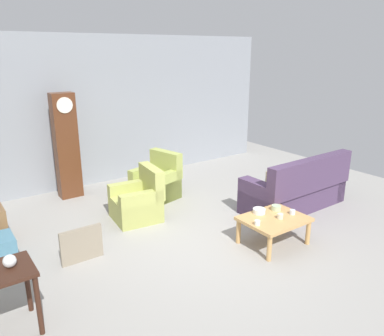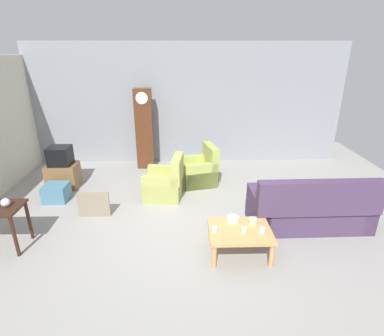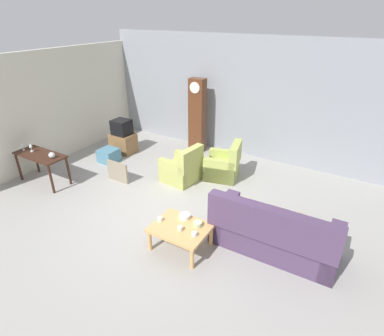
{
  "view_description": "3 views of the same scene",
  "coord_description": "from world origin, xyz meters",
  "px_view_note": "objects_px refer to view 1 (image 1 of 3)",
  "views": [
    {
      "loc": [
        -3.37,
        -4.37,
        2.88
      ],
      "look_at": [
        0.29,
        0.78,
        0.92
      ],
      "focal_mm": 35.83,
      "sensor_mm": 36.0,
      "label": 1
    },
    {
      "loc": [
        -0.11,
        -4.73,
        3.05
      ],
      "look_at": [
        0.05,
        1.04,
        0.75
      ],
      "focal_mm": 28.5,
      "sensor_mm": 36.0,
      "label": 2
    },
    {
      "loc": [
        3.08,
        -4.26,
        3.72
      ],
      "look_at": [
        0.24,
        0.48,
        0.89
      ],
      "focal_mm": 28.92,
      "sensor_mm": 36.0,
      "label": 3
    }
  ],
  "objects_px": {
    "couch_floral": "(296,190)",
    "coffee_table_wood": "(274,221)",
    "grandfather_clock": "(66,146)",
    "glass_dome_cloche": "(10,261)",
    "cup_white_porcelain": "(257,223)",
    "framed_picture_leaning": "(82,245)",
    "cup_blue_rimmed": "(292,212)",
    "armchair_olive_far": "(157,183)",
    "bowl_white_stacked": "(259,211)",
    "cup_cream_tall": "(280,216)",
    "armchair_olive_near": "(138,202)",
    "bowl_shallow_green": "(276,208)"
  },
  "relations": [
    {
      "from": "armchair_olive_near",
      "to": "glass_dome_cloche",
      "type": "xyz_separation_m",
      "value": [
        -2.37,
        -1.74,
        0.5
      ]
    },
    {
      "from": "armchair_olive_far",
      "to": "armchair_olive_near",
      "type": "bearing_deg",
      "value": -138.99
    },
    {
      "from": "glass_dome_cloche",
      "to": "framed_picture_leaning",
      "type": "bearing_deg",
      "value": 41.44
    },
    {
      "from": "armchair_olive_far",
      "to": "bowl_white_stacked",
      "type": "xyz_separation_m",
      "value": [
        0.41,
        -2.45,
        0.17
      ]
    },
    {
      "from": "coffee_table_wood",
      "to": "glass_dome_cloche",
      "type": "height_order",
      "value": "glass_dome_cloche"
    },
    {
      "from": "cup_white_porcelain",
      "to": "bowl_shallow_green",
      "type": "distance_m",
      "value": 0.67
    },
    {
      "from": "couch_floral",
      "to": "cup_blue_rimmed",
      "type": "bearing_deg",
      "value": -142.91
    },
    {
      "from": "coffee_table_wood",
      "to": "grandfather_clock",
      "type": "height_order",
      "value": "grandfather_clock"
    },
    {
      "from": "armchair_olive_far",
      "to": "bowl_white_stacked",
      "type": "bearing_deg",
      "value": -80.52
    },
    {
      "from": "armchair_olive_far",
      "to": "bowl_shallow_green",
      "type": "distance_m",
      "value": 2.63
    },
    {
      "from": "cup_white_porcelain",
      "to": "armchair_olive_far",
      "type": "bearing_deg",
      "value": 91.76
    },
    {
      "from": "cup_white_porcelain",
      "to": "bowl_white_stacked",
      "type": "distance_m",
      "value": 0.44
    },
    {
      "from": "cup_blue_rimmed",
      "to": "bowl_shallow_green",
      "type": "relative_size",
      "value": 0.56
    },
    {
      "from": "grandfather_clock",
      "to": "bowl_white_stacked",
      "type": "relative_size",
      "value": 10.65
    },
    {
      "from": "framed_picture_leaning",
      "to": "bowl_white_stacked",
      "type": "distance_m",
      "value": 2.7
    },
    {
      "from": "cup_cream_tall",
      "to": "grandfather_clock",
      "type": "bearing_deg",
      "value": 116.36
    },
    {
      "from": "cup_white_porcelain",
      "to": "armchair_olive_near",
      "type": "bearing_deg",
      "value": 112.71
    },
    {
      "from": "cup_blue_rimmed",
      "to": "cup_cream_tall",
      "type": "distance_m",
      "value": 0.28
    },
    {
      "from": "couch_floral",
      "to": "bowl_white_stacked",
      "type": "distance_m",
      "value": 1.54
    },
    {
      "from": "cup_blue_rimmed",
      "to": "cup_cream_tall",
      "type": "height_order",
      "value": "cup_cream_tall"
    },
    {
      "from": "cup_cream_tall",
      "to": "bowl_white_stacked",
      "type": "xyz_separation_m",
      "value": [
        -0.12,
        0.33,
        -0.0
      ]
    },
    {
      "from": "couch_floral",
      "to": "armchair_olive_far",
      "type": "xyz_separation_m",
      "value": [
        -1.87,
        1.97,
        -0.05
      ]
    },
    {
      "from": "coffee_table_wood",
      "to": "framed_picture_leaning",
      "type": "distance_m",
      "value": 2.86
    },
    {
      "from": "bowl_white_stacked",
      "to": "bowl_shallow_green",
      "type": "bearing_deg",
      "value": -13.1
    },
    {
      "from": "framed_picture_leaning",
      "to": "cup_blue_rimmed",
      "type": "bearing_deg",
      "value": -23.89
    },
    {
      "from": "glass_dome_cloche",
      "to": "cup_white_porcelain",
      "type": "distance_m",
      "value": 3.27
    },
    {
      "from": "couch_floral",
      "to": "coffee_table_wood",
      "type": "bearing_deg",
      "value": -152.31
    },
    {
      "from": "couch_floral",
      "to": "armchair_olive_near",
      "type": "xyz_separation_m",
      "value": [
        -2.65,
        1.3,
        -0.05
      ]
    },
    {
      "from": "grandfather_clock",
      "to": "cup_white_porcelain",
      "type": "xyz_separation_m",
      "value": [
        1.48,
        -3.84,
        -0.58
      ]
    },
    {
      "from": "grandfather_clock",
      "to": "cup_white_porcelain",
      "type": "bearing_deg",
      "value": -68.91
    },
    {
      "from": "couch_floral",
      "to": "grandfather_clock",
      "type": "height_order",
      "value": "grandfather_clock"
    },
    {
      "from": "cup_white_porcelain",
      "to": "grandfather_clock",
      "type": "bearing_deg",
      "value": 111.09
    },
    {
      "from": "grandfather_clock",
      "to": "bowl_shallow_green",
      "type": "bearing_deg",
      "value": -59.76
    },
    {
      "from": "couch_floral",
      "to": "glass_dome_cloche",
      "type": "xyz_separation_m",
      "value": [
        -5.02,
        -0.44,
        0.45
      ]
    },
    {
      "from": "couch_floral",
      "to": "grandfather_clock",
      "type": "xyz_separation_m",
      "value": [
        -3.27,
        3.08,
        0.7
      ]
    },
    {
      "from": "grandfather_clock",
      "to": "cup_white_porcelain",
      "type": "height_order",
      "value": "grandfather_clock"
    },
    {
      "from": "cup_cream_tall",
      "to": "armchair_olive_near",
      "type": "bearing_deg",
      "value": 121.82
    },
    {
      "from": "cup_blue_rimmed",
      "to": "cup_white_porcelain",
      "type": "bearing_deg",
      "value": 176.88
    },
    {
      "from": "coffee_table_wood",
      "to": "framed_picture_leaning",
      "type": "height_order",
      "value": "framed_picture_leaning"
    },
    {
      "from": "couch_floral",
      "to": "grandfather_clock",
      "type": "distance_m",
      "value": 4.54
    },
    {
      "from": "armchair_olive_far",
      "to": "glass_dome_cloche",
      "type": "height_order",
      "value": "armchair_olive_far"
    },
    {
      "from": "armchair_olive_near",
      "to": "bowl_shallow_green",
      "type": "relative_size",
      "value": 5.98
    },
    {
      "from": "glass_dome_cloche",
      "to": "bowl_white_stacked",
      "type": "bearing_deg",
      "value": -0.55
    },
    {
      "from": "couch_floral",
      "to": "cup_cream_tall",
      "type": "height_order",
      "value": "couch_floral"
    },
    {
      "from": "framed_picture_leaning",
      "to": "cup_cream_tall",
      "type": "bearing_deg",
      "value": -26.07
    },
    {
      "from": "couch_floral",
      "to": "coffee_table_wood",
      "type": "relative_size",
      "value": 2.2
    },
    {
      "from": "couch_floral",
      "to": "framed_picture_leaning",
      "type": "distance_m",
      "value": 4.0
    },
    {
      "from": "coffee_table_wood",
      "to": "cup_cream_tall",
      "type": "distance_m",
      "value": 0.14
    },
    {
      "from": "couch_floral",
      "to": "coffee_table_wood",
      "type": "distance_m",
      "value": 1.57
    },
    {
      "from": "coffee_table_wood",
      "to": "grandfather_clock",
      "type": "distance_m",
      "value": 4.3
    }
  ]
}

